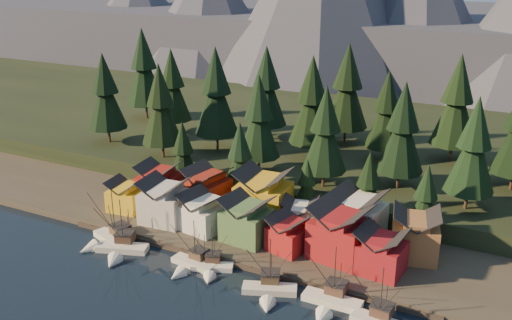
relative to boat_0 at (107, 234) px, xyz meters
The scene contains 44 objects.
ground 30.61m from the boat_0, 21.20° to the right, with size 500.00×500.00×0.00m, color black.
shore_strip 40.63m from the boat_0, 45.52° to the left, with size 400.00×50.00×1.50m, color #3A342A.
hillside 83.93m from the boat_0, 70.19° to the left, with size 420.00×100.00×6.00m, color black.
dock 29.03m from the boat_0, 10.88° to the left, with size 80.00×4.00×1.00m, color #42382F.
mountain_ridge 205.36m from the boat_0, 83.17° to the left, with size 560.00×190.00×90.00m.
boat_0 is the anchor object (origin of this frame).
boat_1 5.46m from the boat_0, 22.08° to the right, with size 11.36×11.88×12.56m.
boat_2 21.03m from the boat_0, ahead, with size 9.82×10.51×10.76m.
boat_3 25.39m from the boat_0, ahead, with size 8.77×9.21×9.96m.
boat_4 38.95m from the boat_0, ahead, with size 10.62×11.09×11.67m.
boat_5 49.94m from the boat_0, ahead, with size 10.82×11.80×12.20m.
boat_6 58.82m from the boat_0, ahead, with size 9.39×10.07×11.87m.
house_front_0 14.39m from the boat_0, 111.80° to the left, with size 8.16×7.80×7.42m.
house_front_1 14.44m from the boat_0, 62.46° to the left, with size 10.32×9.96×9.96m.
house_front_2 20.77m from the boat_0, 38.05° to the left, with size 10.00×10.06×8.36m.
house_front_3 29.87m from the boat_0, 25.38° to the left, with size 10.05×9.65×9.43m.
house_front_4 38.45m from the boat_0, 19.18° to the left, with size 8.66×9.08×7.28m.
house_front_5 48.73m from the boat_0, 17.00° to the left, with size 11.91×11.12×11.04m.
house_front_6 56.47m from the boat_0, 12.74° to the left, with size 9.38×8.96×8.63m.
house_back_0 20.61m from the boat_0, 92.60° to the left, with size 9.82×9.50×9.77m.
house_back_1 25.27m from the boat_0, 63.13° to the left, with size 10.48×10.57×10.09m.
house_back_2 34.75m from the boat_0, 42.16° to the left, with size 11.59×10.72×11.82m.
house_back_3 40.99m from the boat_0, 30.09° to the left, with size 8.97×8.36×7.72m.
house_back_4 53.00m from the boat_0, 26.63° to the left, with size 11.06×10.72×10.82m.
house_back_5 63.20m from the boat_0, 19.33° to the left, with size 10.67×10.75×9.99m.
tree_hill_0 55.89m from the boat_0, 129.32° to the left, with size 11.26×11.26×26.24m.
tree_hill_1 63.45m from the boat_0, 110.73° to the left, with size 11.19×11.19×26.07m.
tree_hill_2 42.55m from the boat_0, 107.36° to the left, with size 11.05×11.05×25.75m.
tree_hill_3 52.70m from the boat_0, 91.82° to the left, with size 12.47×12.47×29.04m.
tree_hill_4 66.97m from the boat_0, 84.25° to the left, with size 11.95×11.95×27.83m.
tree_hill_5 45.66m from the boat_0, 67.12° to the left, with size 10.73×10.73×25.00m.
tree_hill_6 62.15m from the boat_0, 65.63° to the left, with size 11.98×11.98×27.91m.
tree_hill_7 53.27m from the boat_0, 47.03° to the left, with size 10.49×10.49×24.45m.
tree_hill_8 76.18m from the boat_0, 55.16° to the left, with size 10.48×10.48×24.41m.
tree_hill_9 69.17m from the boat_0, 41.08° to the left, with size 10.98×10.98×25.57m.
tree_hill_10 92.42m from the boat_0, 49.72° to the left, with size 12.30×12.30×28.66m.
tree_hill_11 78.92m from the boat_0, 30.39° to the left, with size 10.74×10.74×25.01m.
tree_hill_15 78.90m from the boat_0, 68.16° to the left, with size 12.52×12.52×29.16m.
tree_hill_16 80.29m from the boat_0, 120.57° to the left, with size 12.87×12.87×29.99m.
tree_shore_0 30.34m from the boat_0, 89.13° to the left, with size 7.84×7.84×18.27m.
tree_shore_1 34.79m from the boat_0, 60.42° to the left, with size 8.67×8.67×20.19m.
tree_shore_2 44.73m from the boat_0, 40.90° to the left, with size 5.95×5.95×13.85m.
tree_shore_3 56.28m from the boat_0, 31.41° to the left, with size 7.66×7.66×17.85m.
tree_shore_4 66.64m from the boat_0, 25.98° to the left, with size 7.27×7.27×16.95m.
Camera 1 is at (48.03, -71.01, 57.91)m, focal length 40.00 mm.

